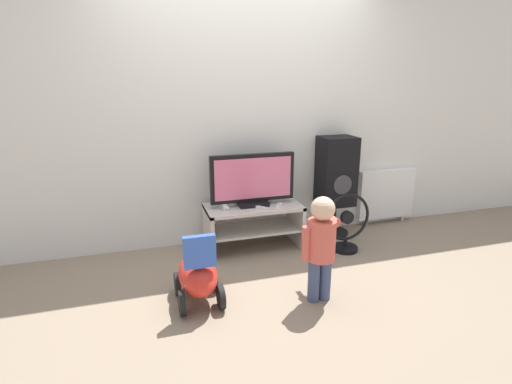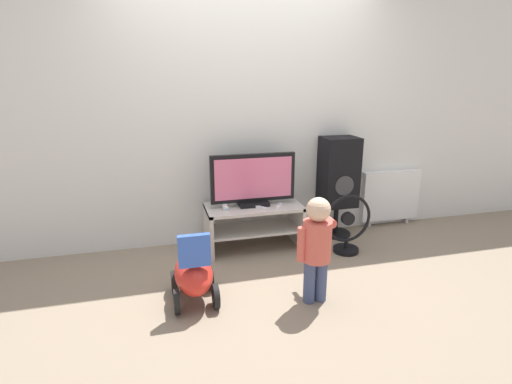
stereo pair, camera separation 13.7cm
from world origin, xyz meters
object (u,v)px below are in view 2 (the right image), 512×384
Objects in this scene: remote_primary at (279,206)px; floor_fan at (347,227)px; ride_on_toy at (194,274)px; game_console at (224,206)px; remote_secondary at (261,208)px; television at (253,180)px; child at (317,241)px; speaker_tower at (338,174)px; radiator at (390,196)px.

remote_primary is 0.23× the size of floor_fan.
ride_on_toy reaches higher than remote_primary.
remote_primary is at bearing 159.38° from floor_fan.
game_console is 0.35× the size of floor_fan.
ride_on_toy reaches higher than game_console.
remote_primary is at bearing 39.15° from ride_on_toy.
floor_fan is at bearing -14.88° from remote_secondary.
remote_secondary is at bearing 165.12° from floor_fan.
game_console is (-0.28, -0.02, -0.22)m from television.
television is 1.42× the size of floor_fan.
game_console is 0.34× the size of ride_on_toy.
ride_on_toy is (-0.38, -0.82, -0.23)m from game_console.
ride_on_toy is at bearing -128.36° from television.
child is at bearing -65.17° from game_console.
remote_secondary is at bearing -174.19° from remote_primary.
speaker_tower is 1.89m from ride_on_toy.
speaker_tower reaches higher than remote_secondary.
television is at bearing 152.44° from remote_primary.
radiator is at bearing 7.00° from game_console.
remote_primary is at bearing -166.81° from radiator.
remote_secondary is 0.19× the size of radiator.
speaker_tower is at bearing 57.95° from child.
remote_secondary is 0.94m from child.
television is at bearing 100.60° from child.
speaker_tower is (0.92, 0.09, -0.02)m from television.
television is 4.08× the size of game_console.
speaker_tower is at bearing 77.61° from floor_fan.
television is 1.17m from ride_on_toy.
television is 1.18× the size of radiator.
speaker_tower reaches higher than television.
radiator is at bearing 24.67° from ride_on_toy.
child is at bearing -80.49° from remote_secondary.
television is 0.99m from floor_fan.
ride_on_toy is (-1.49, -0.50, -0.04)m from floor_fan.
child is at bearing -79.40° from television.
remote_secondary is 1.03m from ride_on_toy.
remote_primary is 0.16× the size of child.
remote_primary is 0.19× the size of radiator.
floor_fan reaches higher than game_console.
ride_on_toy is (-0.71, -0.71, -0.22)m from remote_secondary.
television reaches higher than floor_fan.
game_console is 1.22m from speaker_tower.
television is 0.36m from game_console.
child reaches higher than radiator.
ride_on_toy is 0.85× the size of radiator.
radiator is (0.80, 0.56, 0.08)m from floor_fan.
remote_secondary is at bearing -165.67° from speaker_tower.
speaker_tower is 1.81× the size of floor_fan.
ride_on_toy is at bearing -155.33° from radiator.
speaker_tower is 0.79m from radiator.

